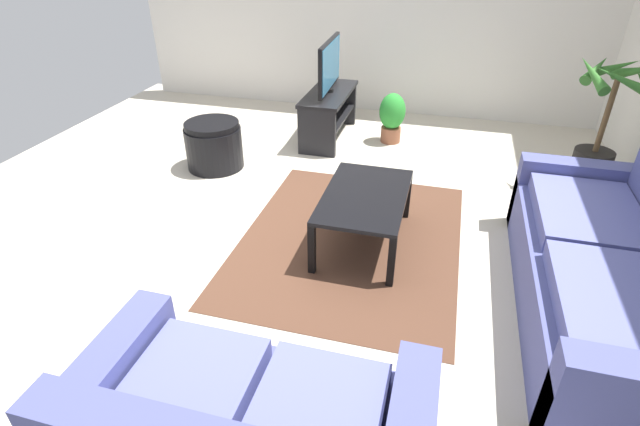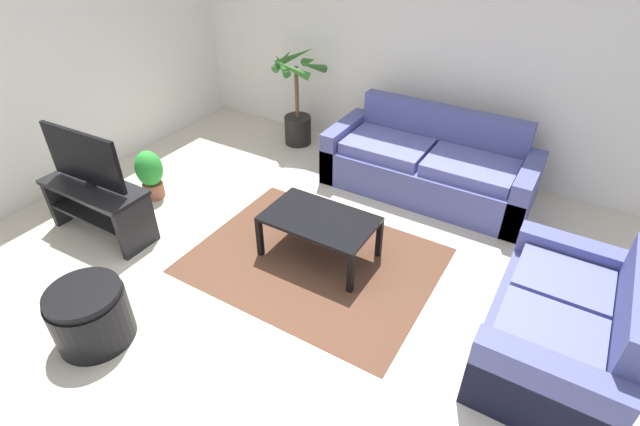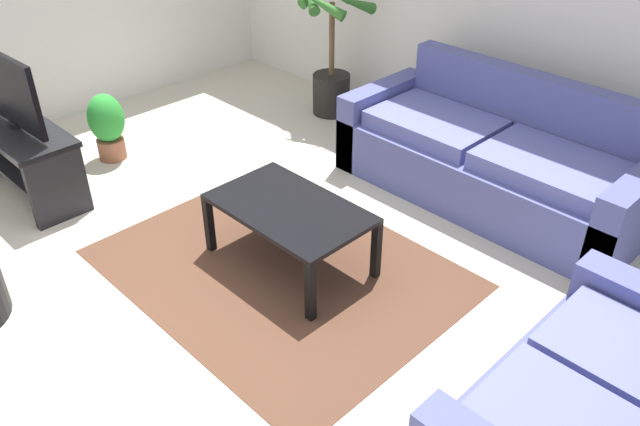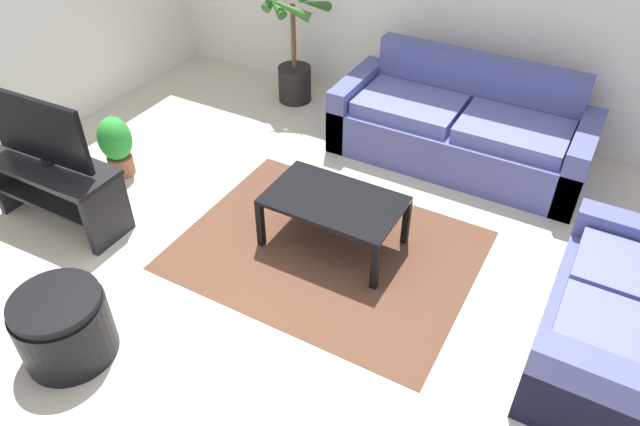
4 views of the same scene
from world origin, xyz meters
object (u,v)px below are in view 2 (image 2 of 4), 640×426
(couch_loveseat, at_px, (561,328))
(coffee_table, at_px, (319,222))
(potted_plant_small, at_px, (150,173))
(ottoman, at_px, (91,315))
(couch_main, at_px, (428,167))
(tv_stand, at_px, (98,202))
(potted_palm, at_px, (297,106))
(tv, at_px, (83,158))

(couch_loveseat, xyz_separation_m, coffee_table, (-2.09, 0.11, 0.08))
(potted_plant_small, relative_size, ottoman, 0.99)
(couch_loveseat, bearing_deg, couch_main, 133.63)
(tv_stand, bearing_deg, couch_main, 44.22)
(tv_stand, bearing_deg, potted_plant_small, 96.10)
(tv_stand, height_order, potted_plant_small, potted_plant_small)
(couch_loveseat, relative_size, potted_palm, 1.20)
(couch_main, height_order, tv, tv)
(couch_loveseat, distance_m, potted_plant_small, 4.20)
(couch_loveseat, bearing_deg, potted_plant_small, 179.69)
(potted_plant_small, bearing_deg, tv, -83.88)
(tv_stand, xyz_separation_m, potted_plant_small, (-0.08, 0.72, -0.05))
(tv, relative_size, potted_palm, 0.76)
(couch_loveseat, xyz_separation_m, tv, (-4.13, -0.69, 0.55))
(couch_loveseat, distance_m, ottoman, 3.46)
(tv_stand, bearing_deg, ottoman, -41.00)
(couch_main, relative_size, potted_palm, 1.83)
(coffee_table, relative_size, potted_plant_small, 1.78)
(coffee_table, height_order, potted_palm, potted_palm)
(couch_loveseat, bearing_deg, coffee_table, 176.99)
(tv, height_order, coffee_table, tv)
(couch_main, distance_m, potted_plant_small, 3.07)
(potted_plant_small, bearing_deg, coffee_table, 2.35)
(couch_main, bearing_deg, potted_palm, 172.19)
(couch_loveseat, distance_m, potted_palm, 4.08)
(coffee_table, relative_size, potted_palm, 0.82)
(tv, distance_m, potted_palm, 2.76)
(couch_loveseat, bearing_deg, tv_stand, -170.43)
(couch_loveseat, bearing_deg, potted_palm, 150.84)
(potted_plant_small, bearing_deg, couch_loveseat, -0.31)
(couch_main, xyz_separation_m, tv_stand, (-2.48, -2.42, 0.05))
(couch_main, relative_size, ottoman, 3.95)
(couch_loveseat, xyz_separation_m, potted_plant_small, (-4.20, 0.02, 0.01))
(potted_plant_small, bearing_deg, tv_stand, -83.90)
(tv, relative_size, potted_plant_small, 1.65)
(couch_main, xyz_separation_m, coffee_table, (-0.44, -1.61, 0.08))
(potted_palm, bearing_deg, couch_loveseat, -29.16)
(tv_stand, distance_m, ottoman, 1.43)
(tv, bearing_deg, potted_plant_small, 96.12)
(couch_loveseat, height_order, potted_plant_small, couch_loveseat)
(tv_stand, bearing_deg, potted_palm, 78.04)
(couch_loveseat, height_order, tv, tv)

